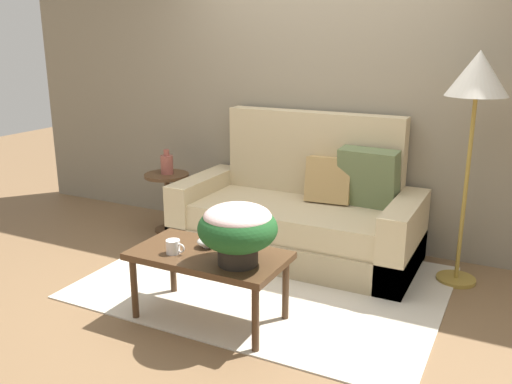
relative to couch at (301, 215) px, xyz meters
name	(u,v)px	position (x,y,z in m)	size (l,w,h in m)	color
ground_plane	(264,285)	(-0.01, -0.69, -0.34)	(14.00, 14.00, 0.00)	brown
wall_back	(324,87)	(-0.01, 0.48, 1.01)	(6.40, 0.12, 2.70)	gray
area_rug	(266,282)	(-0.01, -0.65, -0.33)	(2.52, 1.83, 0.01)	beige
couch	(301,215)	(0.00, 0.00, 0.00)	(1.96, 0.92, 1.16)	tan
coffee_table	(209,260)	(-0.10, -1.30, 0.07)	(0.97, 0.53, 0.46)	#442D1B
side_table	(167,192)	(-1.31, -0.05, 0.04)	(0.41, 0.41, 0.55)	#4C331E
floor_lamp	(477,85)	(1.25, 0.02, 1.11)	(0.42, 0.42, 1.68)	olive
potted_plant	(238,228)	(0.15, -1.37, 0.35)	(0.47, 0.47, 0.37)	black
coffee_mug	(174,247)	(-0.29, -1.40, 0.17)	(0.13, 0.09, 0.09)	white
snack_bowl	(207,242)	(-0.16, -1.22, 0.16)	(0.13, 0.13, 0.07)	silver
table_vase	(167,164)	(-1.31, -0.04, 0.31)	(0.11, 0.11, 0.23)	#934C42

